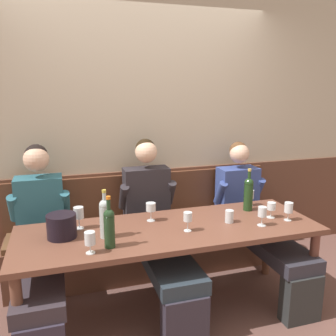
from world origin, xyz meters
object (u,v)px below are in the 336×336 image
object	(u,v)px
person_left_seat	(157,225)
wine_glass_left_end	(151,208)
wine_bottle_green_tall	(248,193)
wine_bottle_amber_mid	(105,217)
person_center_left_seat	(255,216)
dining_table	(170,237)
wine_glass_near_bucket	(250,195)
ice_bucket	(62,226)
person_right_seat	(40,235)
wine_bottle_clear_water	(109,226)
wine_glass_mid_left	(90,239)
wine_glass_right_end	(188,218)
wine_glass_mid_right	(262,212)
wall_bench	(149,244)
wine_glass_by_bottle	(79,214)
water_tumbler_center	(229,216)
wine_glass_center_rear	(288,208)
wine_glass_center_front	(271,207)

from	to	relation	value
person_left_seat	wine_glass_left_end	bearing A→B (deg)	-120.36
wine_bottle_green_tall	wine_bottle_amber_mid	xyz separation A→B (m)	(-1.25, -0.21, -0.00)
person_left_seat	person_center_left_seat	size ratio (longest dim) A/B	1.05
dining_table	wine_glass_near_bucket	size ratio (longest dim) A/B	15.80
ice_bucket	wine_bottle_amber_mid	size ratio (longest dim) A/B	0.59
person_right_seat	wine_bottle_clear_water	bearing A→B (deg)	-49.76
wine_glass_near_bucket	wine_glass_left_end	bearing A→B (deg)	-173.78
wine_bottle_green_tall	wine_glass_mid_left	xyz separation A→B (m)	(-1.38, -0.44, -0.06)
wine_glass_right_end	wine_glass_mid_right	bearing A→B (deg)	-6.80
wall_bench	wine_bottle_amber_mid	size ratio (longest dim) A/B	7.38
wine_glass_near_bucket	wine_bottle_clear_water	bearing A→B (deg)	-159.79
wine_glass_mid_left	wine_bottle_green_tall	bearing A→B (deg)	17.54
wall_bench	person_center_left_seat	world-z (taller)	person_center_left_seat
wine_bottle_green_tall	wine_glass_by_bottle	world-z (taller)	wine_bottle_green_tall
wine_glass_near_bucket	wine_glass_mid_left	size ratio (longest dim) A/B	1.00
wine_glass_left_end	wine_glass_right_end	world-z (taller)	wine_glass_left_end
person_right_seat	wine_glass_left_end	xyz separation A→B (m)	(0.85, -0.17, 0.19)
wine_glass_right_end	wine_glass_by_bottle	distance (m)	0.81
ice_bucket	water_tumbler_center	size ratio (longest dim) A/B	2.08
person_center_left_seat	wine_bottle_amber_mid	size ratio (longest dim) A/B	3.56
wine_bottle_clear_water	wine_glass_center_rear	bearing A→B (deg)	3.03
wall_bench	wine_glass_mid_left	world-z (taller)	wall_bench
dining_table	wine_glass_center_front	distance (m)	0.87
person_left_seat	wine_glass_center_front	xyz separation A→B (m)	(0.87, -0.37, 0.19)
person_left_seat	wine_glass_mid_left	world-z (taller)	person_left_seat
dining_table	wine_glass_by_bottle	distance (m)	0.71
ice_bucket	wine_glass_right_end	distance (m)	0.90
wine_bottle_clear_water	wine_glass_center_front	xyz separation A→B (m)	(1.33, 0.17, -0.06)
wine_glass_left_end	wine_bottle_amber_mid	bearing A→B (deg)	-150.90
wine_glass_left_end	water_tumbler_center	xyz separation A→B (m)	(0.58, -0.22, -0.06)
water_tumbler_center	wall_bench	bearing A→B (deg)	123.19
wine_bottle_amber_mid	water_tumbler_center	size ratio (longest dim) A/B	3.52
dining_table	wine_glass_center_rear	xyz separation A→B (m)	(0.94, -0.13, 0.18)
person_left_seat	wine_glass_mid_left	distance (m)	0.86
person_center_left_seat	wine_bottle_green_tall	bearing A→B (deg)	-138.29
water_tumbler_center	wine_glass_mid_right	bearing A→B (deg)	-32.97
ice_bucket	wine_glass_mid_left	bearing A→B (deg)	-61.77
wine_glass_by_bottle	wine_glass_mid_left	bearing A→B (deg)	-84.70
person_right_seat	wine_glass_right_end	bearing A→B (deg)	-23.01
wine_glass_by_bottle	person_right_seat	bearing A→B (deg)	151.10
person_left_seat	wine_bottle_amber_mid	distance (m)	0.65
wine_bottle_green_tall	wine_glass_mid_right	distance (m)	0.36
dining_table	wine_glass_right_end	size ratio (longest dim) A/B	15.64
wine_bottle_clear_water	wine_glass_near_bucket	xyz separation A→B (m)	(1.32, 0.49, -0.05)
ice_bucket	wine_glass_center_rear	bearing A→B (deg)	-6.08
dining_table	water_tumbler_center	distance (m)	0.49
wine_glass_by_bottle	person_left_seat	bearing A→B (deg)	12.52
wine_glass_near_bucket	wine_glass_right_end	distance (m)	0.83
wine_glass_near_bucket	wine_glass_center_rear	world-z (taller)	wine_glass_center_rear
wine_glass_near_bucket	wine_glass_center_front	xyz separation A→B (m)	(0.01, -0.32, -0.01)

